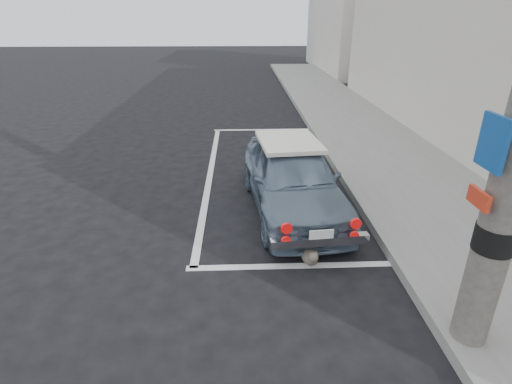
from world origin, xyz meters
TOP-DOWN VIEW (x-y plane):
  - ground at (0.00, 0.00)m, footprint 80.00×80.00m
  - sidewalk at (3.20, 2.00)m, footprint 2.80×40.00m
  - pline_rear at (0.50, -0.50)m, footprint 3.00×0.12m
  - pline_front at (0.50, 6.50)m, footprint 3.00×0.12m
  - pline_side at (-0.90, 3.00)m, footprint 0.12×7.00m
  - retro_coupe at (0.64, 1.23)m, footprint 1.75×3.64m
  - cat at (0.69, -0.43)m, footprint 0.27×0.53m

SIDE VIEW (x-z plane):
  - ground at x=0.00m, z-range 0.00..0.00m
  - pline_rear at x=0.50m, z-range 0.00..0.01m
  - pline_front at x=0.50m, z-range 0.00..0.01m
  - pline_side at x=-0.90m, z-range 0.00..0.01m
  - sidewalk at x=3.20m, z-range 0.00..0.15m
  - cat at x=0.69m, z-range -0.01..0.27m
  - retro_coupe at x=0.64m, z-range 0.01..1.21m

